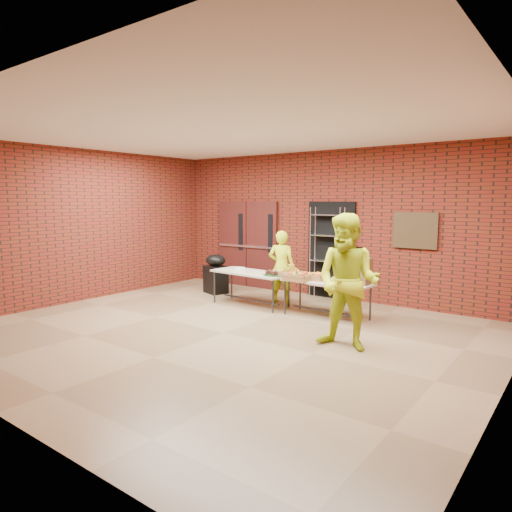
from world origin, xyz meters
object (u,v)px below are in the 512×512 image
Objects in this scene: table_right at (327,284)px; wire_rack at (327,253)px; volunteer_woman at (281,267)px; table_left at (251,275)px; covered_grill at (216,274)px; volunteer_man at (348,282)px; coffee_dispenser at (360,271)px.

wire_rack is at bearing 122.11° from table_right.
volunteer_woman is at bearing -122.03° from wire_rack.
volunteer_woman reaches higher than table_left.
covered_grill is 4.59m from volunteer_man.
table_right is at bearing -171.46° from coffee_dispenser.
coffee_dispenser reaches higher than table_right.
wire_rack is 1.18× the size of table_right.
volunteer_woman reaches higher than coffee_dispenser.
table_left is 1.02× the size of table_right.
volunteer_woman is (-1.34, 0.53, 0.14)m from table_right.
table_right is at bearing -62.23° from wire_rack.
coffee_dispenser is (1.37, -1.35, -0.09)m from wire_rack.
table_right is (0.78, -1.44, -0.37)m from wire_rack.
volunteer_man reaches higher than table_left.
volunteer_man reaches higher than covered_grill.
wire_rack is 1.68m from table_right.
wire_rack is 3.38m from volunteer_man.
covered_grill is at bearing -157.46° from wire_rack.
covered_grill is at bearing 175.45° from table_right.
coffee_dispenser is (2.30, 0.13, 0.27)m from table_left.
volunteer_woman reaches higher than table_right.
table_left is (-0.93, -1.48, -0.36)m from wire_rack.
volunteer_woman is at bearing 162.23° from table_right.
table_right is 0.86× the size of volunteer_man.
covered_grill is 1.79m from volunteer_woman.
wire_rack is at bearing -140.68° from volunteer_woman.
volunteer_man reaches higher than volunteer_woman.
coffee_dispenser is at bearing -45.27° from wire_rack.
table_right is 1.79m from volunteer_man.
covered_grill is at bearing 174.42° from coffee_dispenser.
wire_rack is 1.93m from coffee_dispenser.
coffee_dispenser is at bearing 12.65° from covered_grill.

